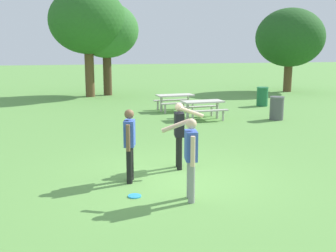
{
  "coord_description": "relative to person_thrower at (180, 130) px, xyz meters",
  "views": [
    {
      "loc": [
        -2.31,
        -8.88,
        3.0
      ],
      "look_at": [
        0.15,
        1.12,
        1.0
      ],
      "focal_mm": 44.24,
      "sensor_mm": 36.0,
      "label": 1
    }
  ],
  "objects": [
    {
      "name": "trash_can_further_along",
      "position": [
        6.94,
        9.47,
        -0.48
      ],
      "size": [
        0.59,
        0.59,
        0.96
      ],
      "color": "#1E663D",
      "rests_on": "ground"
    },
    {
      "name": "person_thrower",
      "position": [
        0.0,
        0.0,
        0.0
      ],
      "size": [
        0.66,
        0.69,
        1.64
      ],
      "color": "black",
      "rests_on": "ground"
    },
    {
      "name": "trash_can_beside_table",
      "position": [
        5.71,
        5.7,
        -0.48
      ],
      "size": [
        0.59,
        0.59,
        0.96
      ],
      "color": "#515156",
      "rests_on": "ground"
    },
    {
      "name": "tree_far_right",
      "position": [
        -0.17,
        16.1,
        2.93
      ],
      "size": [
        3.9,
        3.9,
        5.59
      ],
      "color": "#4C3823",
      "rests_on": "ground"
    },
    {
      "name": "frisbee",
      "position": [
        -1.41,
        -1.7,
        -0.95
      ],
      "size": [
        0.27,
        0.27,
        0.03
      ],
      "primitive_type": "cylinder",
      "color": "#2D9EDB",
      "rests_on": "ground"
    },
    {
      "name": "person_catcher",
      "position": [
        -0.38,
        -2.15,
        0.0
      ],
      "size": [
        0.66,
        0.69,
        1.64
      ],
      "color": "gray",
      "rests_on": "ground"
    },
    {
      "name": "tree_slender_mid",
      "position": [
        11.64,
        15.26,
        2.55
      ],
      "size": [
        4.44,
        4.44,
        5.41
      ],
      "color": "brown",
      "rests_on": "ground"
    },
    {
      "name": "ground_plane",
      "position": [
        -0.34,
        -0.69,
        -0.96
      ],
      "size": [
        120.0,
        120.0,
        0.0
      ],
      "primitive_type": "plane",
      "color": "#609947"
    },
    {
      "name": "picnic_table_far",
      "position": [
        2.24,
        8.94,
        -0.4
      ],
      "size": [
        1.8,
        1.54,
        0.77
      ],
      "color": "beige",
      "rests_on": "ground"
    },
    {
      "name": "picnic_table_near",
      "position": [
        2.79,
        6.53,
        -0.4
      ],
      "size": [
        1.8,
        1.54,
        0.77
      ],
      "color": "beige",
      "rests_on": "ground"
    },
    {
      "name": "person_bystander",
      "position": [
        -1.35,
        -0.73,
        -0.02
      ],
      "size": [
        0.31,
        0.59,
        1.64
      ],
      "color": "black",
      "rests_on": "ground"
    },
    {
      "name": "tree_broad_center",
      "position": [
        -1.27,
        15.55,
        3.44
      ],
      "size": [
        4.51,
        4.51,
        6.35
      ],
      "color": "brown",
      "rests_on": "ground"
    }
  ]
}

